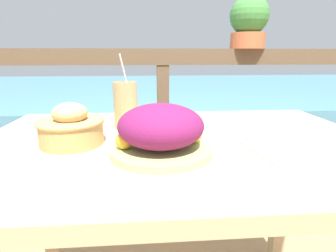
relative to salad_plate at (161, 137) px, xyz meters
The scene contains 10 objects.
patio_table 0.24m from the salad_plate, 69.50° to the left, with size 1.21×0.79×0.77m.
railing_fence 0.98m from the salad_plate, 86.44° to the left, with size 2.80×0.08×1.05m.
sea_backdrop 3.52m from the salad_plate, 89.00° to the left, with size 12.00×4.00×0.56m.
salad_plate is the anchor object (origin of this frame).
drink_glass 0.33m from the salad_plate, 108.73° to the left, with size 0.08×0.08×0.25m.
bread_basket 0.29m from the salad_plate, 149.00° to the left, with size 0.19×0.19×0.12m.
potted_plant 1.18m from the salad_plate, 60.36° to the left, with size 0.22×0.22×0.29m.
fork 0.21m from the salad_plate, ahead, with size 0.05×0.18×0.00m.
knife 0.26m from the salad_plate, ahead, with size 0.04×0.18×0.00m.
orange_near_basket 0.30m from the salad_plate, 91.92° to the left, with size 0.07×0.07×0.07m.
Camera 1 is at (-0.09, -0.74, 1.01)m, focal length 28.00 mm.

